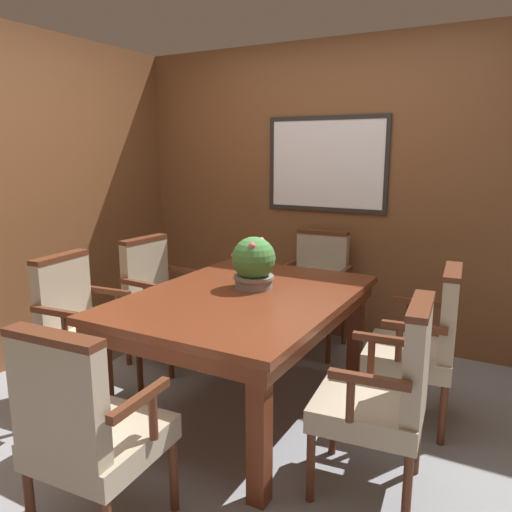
# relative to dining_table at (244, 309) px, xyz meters

# --- Properties ---
(ground_plane) EXTENTS (14.00, 14.00, 0.00)m
(ground_plane) POSITION_rel_dining_table_xyz_m (-0.01, -0.15, -0.65)
(ground_plane) COLOR gray
(wall_back) EXTENTS (7.20, 0.08, 2.45)m
(wall_back) POSITION_rel_dining_table_xyz_m (-0.01, 1.50, 0.58)
(wall_back) COLOR brown
(wall_back) RESTS_ON ground_plane
(wall_left) EXTENTS (0.06, 7.20, 2.45)m
(wall_left) POSITION_rel_dining_table_xyz_m (-1.84, -0.15, 0.57)
(wall_left) COLOR brown
(wall_left) RESTS_ON ground_plane
(dining_table) EXTENTS (1.17, 1.60, 0.75)m
(dining_table) POSITION_rel_dining_table_xyz_m (0.00, 0.00, 0.00)
(dining_table) COLOR maroon
(dining_table) RESTS_ON ground_plane
(chair_head_near) EXTENTS (0.53, 0.51, 0.94)m
(chair_head_near) POSITION_rel_dining_table_xyz_m (-0.01, -1.22, -0.14)
(chair_head_near) COLOR #562B19
(chair_head_near) RESTS_ON ground_plane
(chair_right_near) EXTENTS (0.53, 0.54, 0.94)m
(chair_right_near) POSITION_rel_dining_table_xyz_m (0.94, -0.35, -0.14)
(chair_right_near) COLOR #562B19
(chair_right_near) RESTS_ON ground_plane
(chair_left_near) EXTENTS (0.52, 0.54, 0.94)m
(chair_left_near) POSITION_rel_dining_table_xyz_m (-0.98, -0.37, -0.14)
(chair_left_near) COLOR #562B19
(chair_left_near) RESTS_ON ground_plane
(chair_right_far) EXTENTS (0.53, 0.54, 0.94)m
(chair_right_far) POSITION_rel_dining_table_xyz_m (0.98, 0.37, -0.14)
(chair_right_far) COLOR #562B19
(chair_right_far) RESTS_ON ground_plane
(chair_head_far) EXTENTS (0.53, 0.50, 0.94)m
(chair_head_far) POSITION_rel_dining_table_xyz_m (-0.00, 1.18, -0.14)
(chair_head_far) COLOR #562B19
(chair_head_far) RESTS_ON ground_plane
(chair_left_far) EXTENTS (0.51, 0.53, 0.94)m
(chair_left_far) POSITION_rel_dining_table_xyz_m (-0.94, 0.35, -0.14)
(chair_left_far) COLOR #562B19
(chair_left_far) RESTS_ON ground_plane
(potted_plant) EXTENTS (0.27, 0.28, 0.32)m
(potted_plant) POSITION_rel_dining_table_xyz_m (-0.01, 0.14, 0.25)
(potted_plant) COLOR gray
(potted_plant) RESTS_ON dining_table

